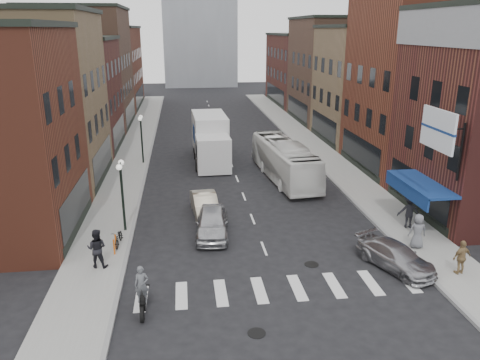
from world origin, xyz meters
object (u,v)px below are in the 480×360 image
object	(u,v)px
ped_left_solo	(97,248)
ped_right_c	(418,231)
box_truck	(211,140)
motorcycle_rider	(142,291)
streetlamp_near	(122,183)
sedan_left_far	(205,205)
bike_rack	(115,244)
transit_bus	(284,160)
streetlamp_far	(141,130)
ped_right_a	(409,211)
ped_right_b	(462,257)
parked_bicycle	(119,237)
curb_car	(396,256)
sedan_left_near	(212,223)
billboard_sign	(439,131)

from	to	relation	value
ped_left_solo	ped_right_c	size ratio (longest dim) A/B	1.05
box_truck	motorcycle_rider	bearing A→B (deg)	-102.52
streetlamp_near	sedan_left_far	size ratio (longest dim) A/B	1.00
ped_left_solo	bike_rack	bearing A→B (deg)	-102.74
transit_bus	streetlamp_far	bearing A→B (deg)	148.05
motorcycle_rider	ped_right_a	distance (m)	15.75
streetlamp_near	ped_right_b	bearing A→B (deg)	-23.62
parked_bicycle	ped_left_solo	xyz separation A→B (m)	(-0.70, -2.29, 0.54)
curb_car	ped_right_b	size ratio (longest dim) A/B	2.53
ped_right_b	box_truck	bearing A→B (deg)	-77.54
streetlamp_near	sedan_left_far	distance (m)	5.49
transit_bus	ped_left_solo	bearing A→B (deg)	-138.12
bike_rack	ped_left_solo	xyz separation A→B (m)	(-0.60, -1.51, 0.55)
bike_rack	parked_bicycle	bearing A→B (deg)	82.70
sedan_left_near	transit_bus	bearing A→B (deg)	62.20
sedan_left_near	streetlamp_near	bearing A→B (deg)	173.19
streetlamp_far	sedan_left_near	size ratio (longest dim) A/B	0.94
billboard_sign	ped_right_a	world-z (taller)	billboard_sign
box_truck	curb_car	xyz separation A→B (m)	(7.52, -19.94, -1.32)
bike_rack	sedan_left_far	distance (m)	6.72
sedan_left_far	streetlamp_near	bearing A→B (deg)	-161.26
motorcycle_rider	parked_bicycle	size ratio (longest dim) A/B	1.29
curb_car	parked_bicycle	world-z (taller)	curb_car
transit_bus	sedan_left_far	distance (m)	9.15
billboard_sign	motorcycle_rider	xyz separation A→B (m)	(-14.41, -4.56, -5.17)
ped_right_a	transit_bus	bearing A→B (deg)	-44.89
motorcycle_rider	parked_bicycle	distance (m)	6.37
streetlamp_near	ped_left_solo	xyz separation A→B (m)	(-0.80, -4.21, -1.81)
billboard_sign	bike_rack	bearing A→B (deg)	177.17
parked_bicycle	ped_right_c	bearing A→B (deg)	-5.28
curb_car	sedan_left_near	bearing A→B (deg)	127.02
box_truck	ped_right_b	world-z (taller)	box_truck
ped_left_solo	transit_bus	bearing A→B (deg)	-123.84
streetlamp_near	ped_right_b	distance (m)	17.43
streetlamp_far	box_truck	distance (m)	5.83
box_truck	curb_car	bearing A→B (deg)	-71.23
ped_left_solo	ped_right_c	bearing A→B (deg)	-170.88
streetlamp_near	parked_bicycle	world-z (taller)	streetlamp_near
streetlamp_near	sedan_left_near	size ratio (longest dim) A/B	0.94
streetlamp_far	box_truck	bearing A→B (deg)	1.25
curb_car	ped_left_solo	world-z (taller)	ped_left_solo
streetlamp_near	streetlamp_far	bearing A→B (deg)	90.00
box_truck	ped_right_b	distance (m)	23.39
curb_car	streetlamp_far	bearing A→B (deg)	100.57
bike_rack	ped_right_b	world-z (taller)	ped_right_b
streetlamp_near	billboard_sign	bearing A→B (deg)	-12.35
ped_right_b	ped_right_c	world-z (taller)	ped_right_c
sedan_left_near	billboard_sign	bearing A→B (deg)	-7.76
motorcycle_rider	ped_right_b	size ratio (longest dim) A/B	1.25
billboard_sign	sedan_left_far	xyz separation A→B (m)	(-11.39, 5.50, -5.46)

